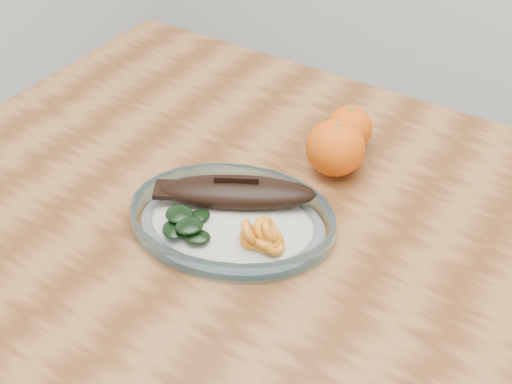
# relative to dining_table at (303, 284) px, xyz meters

# --- Properties ---
(dining_table) EXTENTS (1.20, 0.80, 0.75)m
(dining_table) POSITION_rel_dining_table_xyz_m (0.00, 0.00, 0.00)
(dining_table) COLOR brown
(dining_table) RESTS_ON ground
(plated_meal) EXTENTS (0.63, 0.63, 0.08)m
(plated_meal) POSITION_rel_dining_table_xyz_m (-0.09, -0.04, 0.12)
(plated_meal) COLOR white
(plated_meal) RESTS_ON dining_table
(orange_left) EXTENTS (0.09, 0.09, 0.09)m
(orange_left) POSITION_rel_dining_table_xyz_m (-0.03, 0.14, 0.14)
(orange_left) COLOR #E24F04
(orange_left) RESTS_ON dining_table
(orange_right) EXTENTS (0.07, 0.07, 0.07)m
(orange_right) POSITION_rel_dining_table_xyz_m (-0.04, 0.21, 0.13)
(orange_right) COLOR #E24F04
(orange_right) RESTS_ON dining_table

